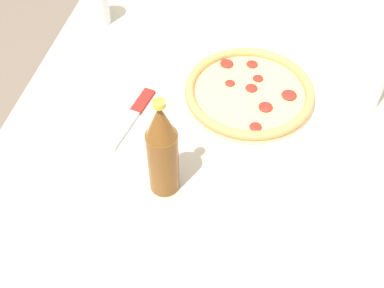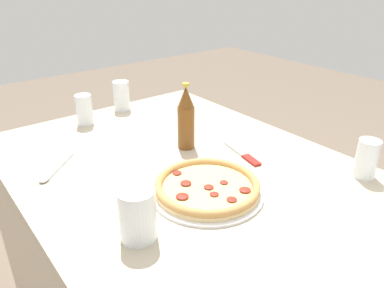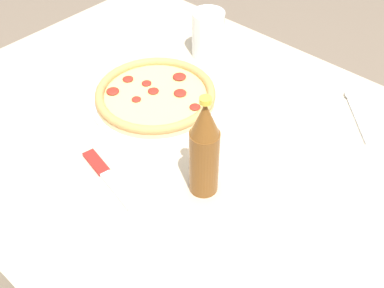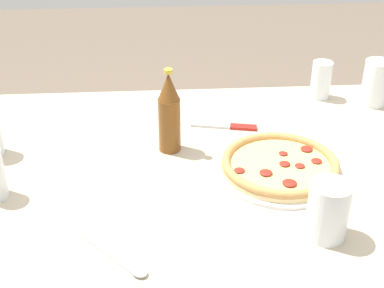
{
  "view_description": "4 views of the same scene",
  "coord_description": "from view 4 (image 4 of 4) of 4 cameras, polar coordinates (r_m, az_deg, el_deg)",
  "views": [
    {
      "loc": [
        0.62,
        0.06,
        1.47
      ],
      "look_at": [
        0.04,
        -0.05,
        0.78
      ],
      "focal_mm": 45.0,
      "sensor_mm": 36.0,
      "label": 1
    },
    {
      "loc": [
        -0.79,
        0.59,
        1.28
      ],
      "look_at": [
        0.04,
        -0.06,
        0.77
      ],
      "focal_mm": 35.0,
      "sensor_mm": 36.0,
      "label": 2
    },
    {
      "loc": [
        0.51,
        -0.57,
        1.44
      ],
      "look_at": [
        0.04,
        -0.04,
        0.77
      ],
      "focal_mm": 45.0,
      "sensor_mm": 36.0,
      "label": 3
    },
    {
      "loc": [
        0.13,
        1.1,
        1.44
      ],
      "look_at": [
        0.06,
        -0.04,
        0.77
      ],
      "focal_mm": 50.0,
      "sensor_mm": 36.0,
      "label": 4
    }
  ],
  "objects": [
    {
      "name": "glass_cola",
      "position": [
        1.1,
        14.26,
        -7.18
      ],
      "size": [
        0.08,
        0.08,
        0.12
      ],
      "color": "white",
      "rests_on": "table"
    },
    {
      "name": "spoon",
      "position": [
        1.05,
        -7.74,
        -12.0
      ],
      "size": [
        0.14,
        0.15,
        0.01
      ],
      "color": "silver",
      "rests_on": "table"
    },
    {
      "name": "table",
      "position": [
        1.54,
        2.24,
        -13.83
      ],
      "size": [
        1.26,
        0.92,
        0.73
      ],
      "color": "#B7A88E",
      "rests_on": "ground_plane"
    },
    {
      "name": "beer_bottle",
      "position": [
        1.34,
        -2.44,
        3.32
      ],
      "size": [
        0.06,
        0.06,
        0.22
      ],
      "color": "brown",
      "rests_on": "table"
    },
    {
      "name": "knife",
      "position": [
        1.49,
        3.74,
        1.91
      ],
      "size": [
        0.18,
        0.06,
        0.01
      ],
      "color": "maroon",
      "rests_on": "table"
    },
    {
      "name": "glass_lemonade",
      "position": [
        1.69,
        19.05,
        6.08
      ],
      "size": [
        0.08,
        0.08,
        0.14
      ],
      "color": "white",
      "rests_on": "table"
    },
    {
      "name": "pizza_salami",
      "position": [
        1.3,
        9.37,
        -2.32
      ],
      "size": [
        0.3,
        0.3,
        0.04
      ],
      "color": "silver",
      "rests_on": "table"
    },
    {
      "name": "glass_water",
      "position": [
        1.69,
        13.58,
        6.53
      ],
      "size": [
        0.06,
        0.06,
        0.12
      ],
      "color": "white",
      "rests_on": "table"
    }
  ]
}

